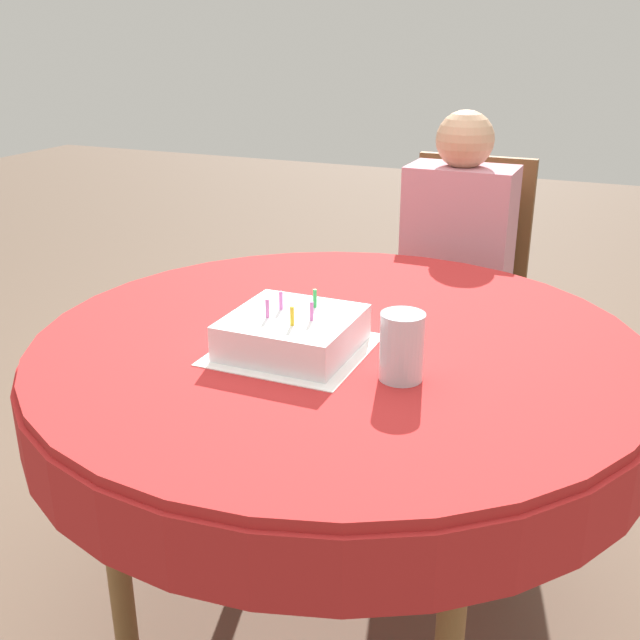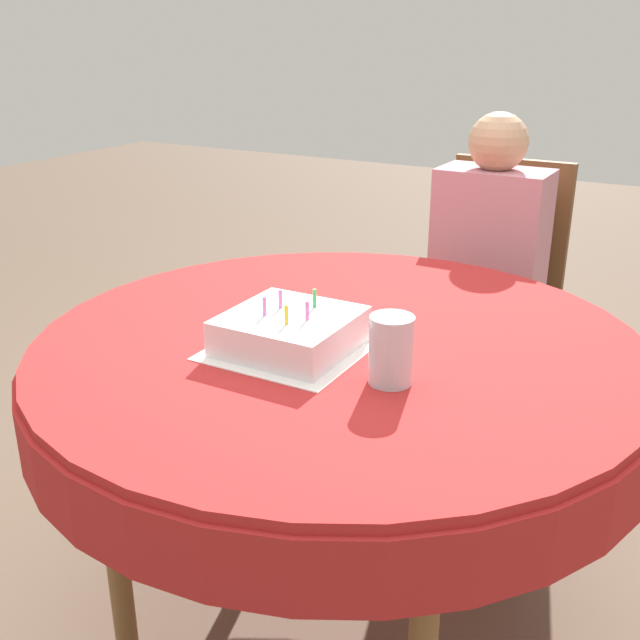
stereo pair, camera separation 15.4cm
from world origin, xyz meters
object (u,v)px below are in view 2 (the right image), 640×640
(birthday_cake, at_px, (290,331))
(drinking_glass, at_px, (391,350))
(chair, at_px, (492,301))
(person, at_px, (486,263))

(birthday_cake, bearing_deg, drinking_glass, -9.71)
(birthday_cake, height_order, drinking_glass, drinking_glass)
(chair, relative_size, person, 0.85)
(birthday_cake, bearing_deg, chair, 85.10)
(person, bearing_deg, chair, 90.00)
(chair, relative_size, drinking_glass, 7.39)
(chair, relative_size, birthday_cake, 3.89)
(chair, distance_m, birthday_cake, 1.14)
(chair, height_order, person, person)
(chair, xyz_separation_m, person, (-0.00, -0.10, 0.15))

